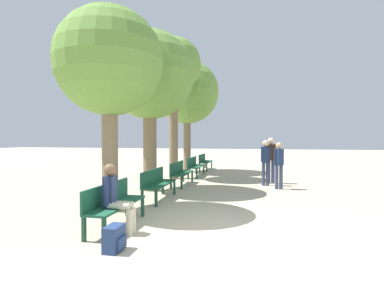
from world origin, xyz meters
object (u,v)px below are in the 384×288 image
tree_row_0 (109,64)px  person_seated (116,196)px  tree_row_2 (174,68)px  tree_row_3 (187,93)px  bench_row_0 (113,201)px  tree_row_1 (150,76)px  bench_row_3 (194,165)px  pedestrian_near (265,160)px  backpack (114,238)px  bench_row_4 (204,160)px  pedestrian_mid (279,162)px  bench_row_1 (157,182)px  pedestrian_far (271,157)px  bench_row_2 (180,171)px

tree_row_0 → person_seated: (0.93, -1.56, -2.81)m
tree_row_2 → tree_row_3: 2.61m
bench_row_0 → person_seated: bearing=-55.8°
tree_row_1 → tree_row_3: (-0.00, 5.39, 0.25)m
bench_row_3 → pedestrian_near: pedestrian_near is taller
tree_row_1 → backpack: (1.29, -5.09, -3.54)m
bench_row_4 → pedestrian_mid: 6.36m
bench_row_3 → bench_row_4: same height
person_seated → backpack: (0.37, -0.79, -0.48)m
bench_row_1 → tree_row_2: 5.99m
bench_row_0 → bench_row_4: (0.00, 10.42, 0.00)m
tree_row_0 → bench_row_1: bearing=62.9°
bench_row_3 → pedestrian_far: (3.25, -1.47, 0.48)m
bench_row_2 → backpack: (0.59, -6.33, -0.31)m
bench_row_4 → tree_row_1: bearing=-96.2°
bench_row_3 → backpack: bench_row_3 is taller
tree_row_1 → bench_row_4: bearing=83.8°
pedestrian_mid → tree_row_3: bearing=134.2°
backpack → tree_row_0: bearing=118.7°
tree_row_1 → pedestrian_mid: (4.16, 1.12, -2.83)m
tree_row_3 → person_seated: size_ratio=4.44×
tree_row_2 → pedestrian_far: tree_row_2 is taller
bench_row_1 → tree_row_2: (-0.70, 4.25, 4.16)m
bench_row_4 → tree_row_0: bearing=-94.4°
bench_row_2 → tree_row_2: bearing=113.1°
bench_row_2 → pedestrian_near: bearing=10.4°
bench_row_2 → bench_row_4: size_ratio=1.00×
bench_row_2 → tree_row_2: (-0.70, 1.64, 4.16)m
pedestrian_near → tree_row_2: bearing=163.8°
tree_row_1 → tree_row_2: tree_row_2 is taller
tree_row_1 → pedestrian_far: size_ratio=3.03×
bench_row_0 → pedestrian_far: (3.25, 6.34, 0.48)m
bench_row_0 → bench_row_4: 10.42m
bench_row_1 → pedestrian_near: pedestrian_near is taller
tree_row_2 → pedestrian_far: size_ratio=3.45×
bench_row_2 → bench_row_3: same height
tree_row_2 → tree_row_3: bearing=90.0°
bench_row_4 → tree_row_2: 5.52m
bench_row_3 → backpack: bearing=-86.2°
bench_row_1 → pedestrian_near: (3.04, 3.16, 0.43)m
bench_row_3 → tree_row_1: (-0.70, -3.84, 3.22)m
tree_row_2 → bench_row_4: bearing=78.9°
tree_row_0 → pedestrian_near: bearing=50.5°
backpack → pedestrian_near: bearing=70.5°
bench_row_2 → tree_row_3: 5.46m
bench_row_1 → tree_row_3: (-0.70, 6.76, 3.47)m
backpack → bench_row_3: bearing=93.8°
person_seated → tree_row_1: bearing=102.1°
tree_row_0 → tree_row_3: (-0.00, 8.13, 0.49)m
tree_row_1 → pedestrian_mid: tree_row_1 is taller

